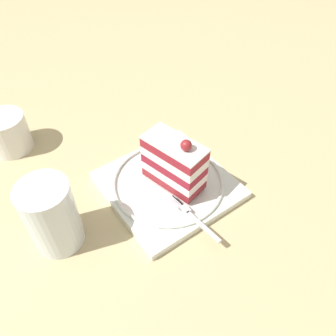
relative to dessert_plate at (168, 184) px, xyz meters
name	(u,v)px	position (x,y,z in m)	size (l,w,h in m)	color
ground_plane	(167,199)	(-0.02, -0.02, -0.01)	(2.40, 2.40, 0.00)	tan
dessert_plate	(168,184)	(0.00, 0.00, 0.00)	(0.21, 0.21, 0.02)	silver
cake_slice	(174,163)	(0.01, -0.01, 0.05)	(0.07, 0.11, 0.10)	maroon
fork	(192,217)	(-0.02, -0.08, 0.01)	(0.01, 0.11, 0.00)	silver
drink_glass_near	(53,219)	(-0.19, 0.02, 0.04)	(0.07, 0.07, 0.12)	silver
drink_glass_far	(8,134)	(-0.18, 0.27, 0.02)	(0.08, 0.08, 0.07)	white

